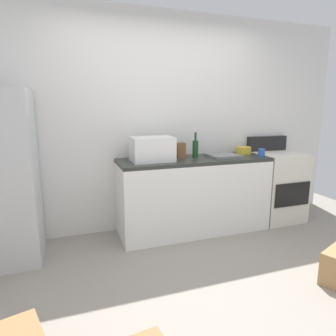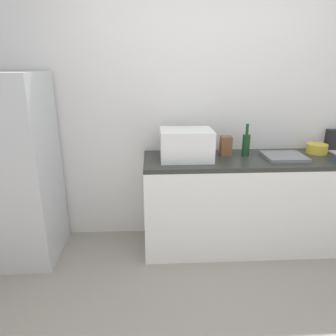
{
  "view_description": "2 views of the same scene",
  "coord_description": "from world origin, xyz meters",
  "px_view_note": "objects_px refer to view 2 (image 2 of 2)",
  "views": [
    {
      "loc": [
        -1.1,
        -1.91,
        1.48
      ],
      "look_at": [
        -0.1,
        0.99,
        0.85
      ],
      "focal_mm": 31.17,
      "sensor_mm": 36.0,
      "label": 1
    },
    {
      "loc": [
        -0.52,
        -1.47,
        1.71
      ],
      "look_at": [
        -0.4,
        0.93,
        0.9
      ],
      "focal_mm": 33.14,
      "sensor_mm": 36.0,
      "label": 2
    }
  ],
  "objects_px": {
    "knife_block": "(226,146)",
    "wine_bottle": "(246,144)",
    "refrigerator": "(12,171)",
    "microwave": "(186,145)",
    "mixing_bowl": "(317,149)"
  },
  "relations": [
    {
      "from": "refrigerator",
      "to": "microwave",
      "type": "distance_m",
      "value": 1.54
    },
    {
      "from": "mixing_bowl",
      "to": "wine_bottle",
      "type": "bearing_deg",
      "value": -176.26
    },
    {
      "from": "knife_block",
      "to": "mixing_bowl",
      "type": "xyz_separation_m",
      "value": [
        0.89,
        0.02,
        -0.04
      ]
    },
    {
      "from": "refrigerator",
      "to": "wine_bottle",
      "type": "height_order",
      "value": "refrigerator"
    },
    {
      "from": "refrigerator",
      "to": "mixing_bowl",
      "type": "distance_m",
      "value": 2.82
    },
    {
      "from": "refrigerator",
      "to": "mixing_bowl",
      "type": "height_order",
      "value": "refrigerator"
    },
    {
      "from": "knife_block",
      "to": "wine_bottle",
      "type": "bearing_deg",
      "value": -8.53
    },
    {
      "from": "microwave",
      "to": "knife_block",
      "type": "bearing_deg",
      "value": 16.14
    },
    {
      "from": "wine_bottle",
      "to": "mixing_bowl",
      "type": "bearing_deg",
      "value": 3.74
    },
    {
      "from": "wine_bottle",
      "to": "knife_block",
      "type": "height_order",
      "value": "wine_bottle"
    },
    {
      "from": "refrigerator",
      "to": "knife_block",
      "type": "height_order",
      "value": "refrigerator"
    },
    {
      "from": "wine_bottle",
      "to": "mixing_bowl",
      "type": "height_order",
      "value": "wine_bottle"
    },
    {
      "from": "wine_bottle",
      "to": "mixing_bowl",
      "type": "relative_size",
      "value": 1.58
    },
    {
      "from": "microwave",
      "to": "knife_block",
      "type": "relative_size",
      "value": 2.56
    },
    {
      "from": "refrigerator",
      "to": "wine_bottle",
      "type": "distance_m",
      "value": 2.11
    }
  ]
}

